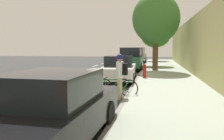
# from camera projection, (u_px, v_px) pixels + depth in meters

# --- Properties ---
(ground) EXTENTS (68.76, 68.76, 0.00)m
(ground) POSITION_uv_depth(u_px,v_px,m) (109.00, 77.00, 16.21)
(ground) COLOR #343434
(sidewalk) EXTENTS (3.56, 42.97, 0.14)m
(sidewalk) POSITION_uv_depth(u_px,v_px,m) (167.00, 77.00, 15.51)
(sidewalk) COLOR #9FAA9A
(sidewalk) RESTS_ON ground
(curb_edge) EXTENTS (0.16, 42.97, 0.14)m
(curb_edge) POSITION_uv_depth(u_px,v_px,m) (139.00, 76.00, 15.84)
(curb_edge) COLOR gray
(curb_edge) RESTS_ON ground
(lane_stripe_centre) EXTENTS (0.14, 40.00, 0.01)m
(lane_stripe_centre) POSITION_uv_depth(u_px,v_px,m) (56.00, 78.00, 15.33)
(lane_stripe_centre) COLOR white
(lane_stripe_centre) RESTS_ON ground
(lane_stripe_bike_edge) EXTENTS (0.12, 42.97, 0.01)m
(lane_stripe_bike_edge) POSITION_uv_depth(u_px,v_px,m) (117.00, 77.00, 16.11)
(lane_stripe_bike_edge) COLOR white
(lane_stripe_bike_edge) RESTS_ON ground
(building_facade) EXTENTS (0.50, 42.97, 4.19)m
(building_facade) POSITION_uv_depth(u_px,v_px,m) (201.00, 46.00, 14.95)
(building_facade) COLOR tan
(building_facade) RESTS_ON ground
(parked_sedan_black_second) EXTENTS (1.99, 4.47, 1.52)m
(parked_sedan_black_second) POSITION_uv_depth(u_px,v_px,m) (53.00, 109.00, 4.79)
(parked_sedan_black_second) COLOR black
(parked_sedan_black_second) RESTS_ON ground
(parked_sedan_white_mid) EXTENTS (2.00, 4.48, 1.52)m
(parked_sedan_white_mid) POSITION_uv_depth(u_px,v_px,m) (120.00, 69.00, 13.93)
(parked_sedan_white_mid) COLOR white
(parked_sedan_white_mid) RESTS_ON ground
(parked_suv_green_far) EXTENTS (2.06, 4.75, 1.99)m
(parked_suv_green_far) POSITION_uv_depth(u_px,v_px,m) (132.00, 58.00, 20.90)
(parked_suv_green_far) COLOR #1E512D
(parked_suv_green_far) RESTS_ON ground
(parked_suv_grey_farthest) EXTENTS (2.15, 4.79, 1.99)m
(parked_suv_grey_farthest) POSITION_uv_depth(u_px,v_px,m) (137.00, 56.00, 28.27)
(parked_suv_grey_farthest) COLOR slate
(parked_suv_grey_farthest) RESTS_ON ground
(bicycle_at_curb) EXTENTS (1.77, 0.46, 0.79)m
(bicycle_at_curb) POSITION_uv_depth(u_px,v_px,m) (117.00, 87.00, 9.58)
(bicycle_at_curb) COLOR black
(bicycle_at_curb) RESTS_ON ground
(cyclist_with_backpack) EXTENTS (0.43, 0.62, 1.76)m
(cyclist_with_backpack) POSITION_uv_depth(u_px,v_px,m) (121.00, 72.00, 9.04)
(cyclist_with_backpack) COLOR #C6B284
(cyclist_with_backpack) RESTS_ON ground
(street_tree_mid_block) EXTENTS (3.79, 3.79, 6.20)m
(street_tree_mid_block) POSITION_uv_depth(u_px,v_px,m) (156.00, 19.00, 18.94)
(street_tree_mid_block) COLOR brown
(street_tree_mid_block) RESTS_ON sidewalk
(street_tree_far_end) EXTENTS (2.95, 2.95, 4.20)m
(street_tree_far_end) POSITION_uv_depth(u_px,v_px,m) (156.00, 36.00, 24.06)
(street_tree_far_end) COLOR brown
(street_tree_far_end) RESTS_ON sidewalk
(street_tree_corner) EXTENTS (3.06, 3.06, 4.28)m
(street_tree_corner) POSITION_uv_depth(u_px,v_px,m) (155.00, 39.00, 32.79)
(street_tree_corner) COLOR brown
(street_tree_corner) RESTS_ON sidewalk
(fire_hydrant) EXTENTS (0.22, 0.22, 0.84)m
(fire_hydrant) POSITION_uv_depth(u_px,v_px,m) (145.00, 71.00, 14.65)
(fire_hydrant) COLOR red
(fire_hydrant) RESTS_ON sidewalk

